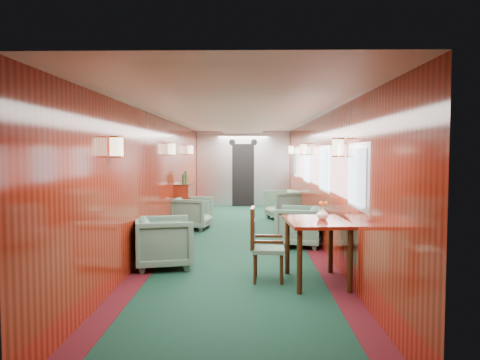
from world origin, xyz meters
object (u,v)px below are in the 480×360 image
Objects in this scene: armchair_left_near at (164,242)px; armchair_left_far at (192,213)px; credenza at (184,204)px; armchair_right_near at (299,226)px; side_chair at (261,241)px; dining_table at (317,230)px; armchair_right_far at (284,205)px.

armchair_left_near reaches higher than armchair_left_far.
credenza is 1.58× the size of armchair_right_near.
side_chair is 1.22× the size of armchair_right_near.
armchair_left_near is (0.25, -4.05, -0.13)m from credenza.
dining_table is at bearing -142.67° from armchair_left_far.
armchair_right_near is at bearing -67.48° from armchair_left_near.
dining_table reaches higher than armchair_right_far.
armchair_right_far is at bearing -165.50° from armchair_right_near.
armchair_left_near is 1.05× the size of armchair_left_far.
side_chair is 1.62m from armchair_left_near.
armchair_left_far is at bearing 112.61° from dining_table.
armchair_left_near reaches higher than armchair_right_near.
armchair_left_far is 0.97× the size of armchair_right_far.
credenza is at bearing 112.45° from dining_table.
armchair_left_near is at bearing -39.48° from armchair_right_near.
side_chair is at bearing -150.59° from armchair_left_far.
dining_table is 0.91× the size of credenza.
armchair_right_far is (2.18, 1.60, 0.01)m from armchair_left_far.
side_chair is at bearing -130.02° from armchair_left_near.
armchair_left_near is 3.52m from armchair_left_far.
side_chair is 0.77× the size of credenza.
credenza is 2.65m from armchair_right_far.
dining_table is 2.43m from armchair_right_near.
armchair_left_near reaches higher than armchair_right_far.
armchair_left_far is (-2.17, 4.31, -0.34)m from dining_table.
dining_table reaches higher than armchair_left_near.
armchair_left_far is at bearing 111.68° from side_chair.
side_chair reaches higher than armchair_left_near.
dining_table is 1.42× the size of armchair_right_far.
side_chair is at bearing -3.74° from armchair_right_near.
armchair_left_near is 2.73m from armchair_right_near.
armchair_right_near is (0.02, 2.41, -0.33)m from dining_table.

